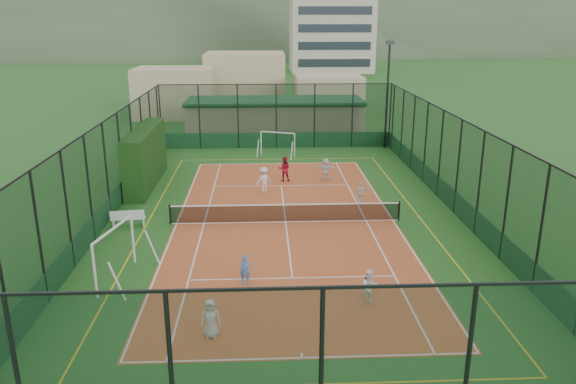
# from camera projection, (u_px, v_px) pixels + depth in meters

# --- Properties ---
(ground) EXTENTS (300.00, 300.00, 0.00)m
(ground) POSITION_uv_depth(u_px,v_px,m) (286.00, 222.00, 28.45)
(ground) COLOR #205E21
(ground) RESTS_ON ground
(court_slab) EXTENTS (11.17, 23.97, 0.01)m
(court_slab) POSITION_uv_depth(u_px,v_px,m) (286.00, 222.00, 28.44)
(court_slab) COLOR #A65325
(court_slab) RESTS_ON ground
(tennis_net) EXTENTS (11.67, 0.12, 1.06)m
(tennis_net) POSITION_uv_depth(u_px,v_px,m) (286.00, 212.00, 28.29)
(tennis_net) COLOR black
(tennis_net) RESTS_ON ground
(perimeter_fence) EXTENTS (18.12, 34.12, 5.00)m
(perimeter_fence) POSITION_uv_depth(u_px,v_px,m) (286.00, 175.00, 27.70)
(perimeter_fence) COLOR black
(perimeter_fence) RESTS_ON ground
(floodlight_ne) EXTENTS (0.60, 0.26, 8.25)m
(floodlight_ne) POSITION_uv_depth(u_px,v_px,m) (387.00, 96.00, 43.42)
(floodlight_ne) COLOR black
(floodlight_ne) RESTS_ON ground
(clubhouse) EXTENTS (15.20, 7.20, 3.15)m
(clubhouse) POSITION_uv_depth(u_px,v_px,m) (275.00, 117.00, 48.95)
(clubhouse) COLOR tan
(clubhouse) RESTS_ON ground
(distant_hills) EXTENTS (200.00, 60.00, 24.00)m
(distant_hills) POSITION_uv_depth(u_px,v_px,m) (265.00, 51.00, 171.43)
(distant_hills) COLOR #384C33
(distant_hills) RESTS_ON ground
(hedge_left) EXTENTS (1.19, 7.92, 3.47)m
(hedge_left) POSITION_uv_depth(u_px,v_px,m) (146.00, 157.00, 34.43)
(hedge_left) COLOR black
(hedge_left) RESTS_ON ground
(white_bench) EXTENTS (1.69, 0.65, 0.92)m
(white_bench) POSITION_uv_depth(u_px,v_px,m) (128.00, 218.00, 27.71)
(white_bench) COLOR white
(white_bench) RESTS_ON ground
(futsal_goal_near) EXTENTS (3.41, 1.67, 2.12)m
(futsal_goal_near) POSITION_uv_depth(u_px,v_px,m) (115.00, 254.00, 21.98)
(futsal_goal_near) COLOR white
(futsal_goal_near) RESTS_ON ground
(futsal_goal_far) EXTENTS (2.83, 1.70, 1.76)m
(futsal_goal_far) POSITION_uv_depth(u_px,v_px,m) (278.00, 144.00, 41.80)
(futsal_goal_far) COLOR white
(futsal_goal_far) RESTS_ON ground
(child_near_left) EXTENTS (0.68, 0.47, 1.33)m
(child_near_left) POSITION_uv_depth(u_px,v_px,m) (211.00, 319.00, 18.05)
(child_near_left) COLOR silver
(child_near_left) RESTS_ON court_slab
(child_near_mid) EXTENTS (0.44, 0.29, 1.19)m
(child_near_mid) POSITION_uv_depth(u_px,v_px,m) (245.00, 270.00, 21.69)
(child_near_mid) COLOR #4477C3
(child_near_mid) RESTS_ON court_slab
(child_near_right) EXTENTS (0.73, 0.61, 1.35)m
(child_near_right) POSITION_uv_depth(u_px,v_px,m) (370.00, 287.00, 20.11)
(child_near_right) COLOR white
(child_near_right) RESTS_ON court_slab
(child_far_left) EXTENTS (1.13, 0.97, 1.51)m
(child_far_left) POSITION_uv_depth(u_px,v_px,m) (264.00, 179.00, 33.15)
(child_far_left) COLOR silver
(child_far_left) RESTS_ON court_slab
(child_far_right) EXTENTS (0.74, 0.35, 1.23)m
(child_far_right) POSITION_uv_depth(u_px,v_px,m) (361.00, 193.00, 31.05)
(child_far_right) COLOR white
(child_far_right) RESTS_ON court_slab
(child_far_back) EXTENTS (1.37, 0.74, 1.41)m
(child_far_back) POSITION_uv_depth(u_px,v_px,m) (326.00, 169.00, 35.58)
(child_far_back) COLOR white
(child_far_back) RESTS_ON court_slab
(coach) EXTENTS (0.80, 0.64, 1.57)m
(coach) POSITION_uv_depth(u_px,v_px,m) (284.00, 169.00, 35.36)
(coach) COLOR #A9122B
(coach) RESTS_ON court_slab
(tennis_balls) EXTENTS (6.00, 1.65, 0.07)m
(tennis_balls) POSITION_uv_depth(u_px,v_px,m) (277.00, 211.00, 29.89)
(tennis_balls) COLOR #CCE033
(tennis_balls) RESTS_ON court_slab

